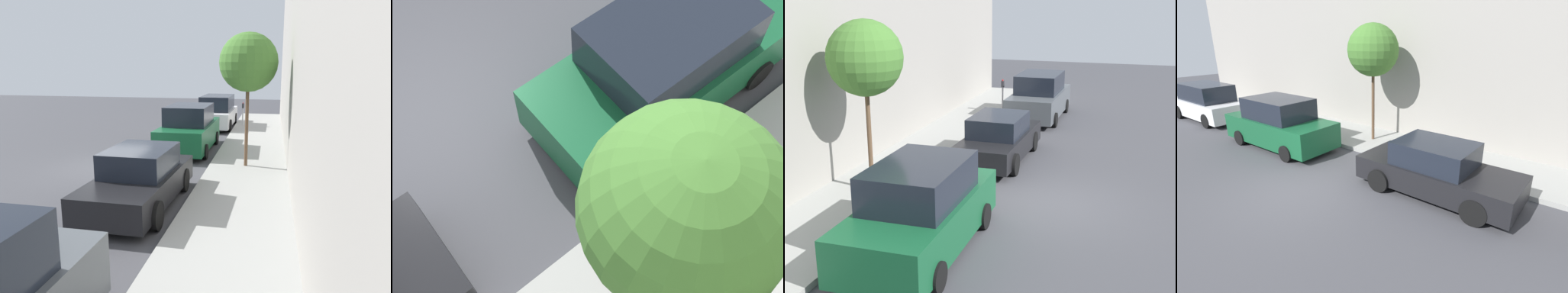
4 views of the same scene
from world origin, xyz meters
The scene contains 3 objects.
ground_plane centered at (0.00, 0.00, 0.00)m, with size 60.00×60.00×0.00m, color #424247.
parked_suv_third centered at (2.16, 3.49, 0.93)m, with size 2.08×4.80×1.98m.
street_tree centered at (4.79, 0.80, 3.74)m, with size 1.99×1.99×4.60m.
Camera 2 is at (5.62, -1.01, 8.32)m, focal length 50.00 mm.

